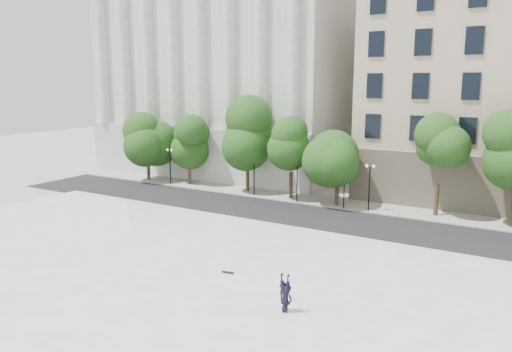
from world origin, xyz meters
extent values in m
plane|color=#B2B0A8|center=(0.00, 0.00, 0.00)|extent=(160.00, 160.00, 0.00)
cube|color=white|center=(0.00, 3.00, 0.23)|extent=(44.00, 22.00, 0.45)
cube|color=black|center=(0.00, 18.00, 0.01)|extent=(60.00, 8.00, 0.02)
cube|color=#B3AFA5|center=(0.00, 24.00, 0.06)|extent=(60.00, 4.00, 0.12)
cube|color=silver|center=(-17.00, 39.00, 12.50)|extent=(30.00, 26.00, 25.00)
cylinder|color=black|center=(-1.74, 22.30, 1.75)|extent=(0.10, 0.10, 3.50)
imported|color=black|center=(-1.74, 22.30, 3.85)|extent=(0.56, 1.78, 0.71)
cylinder|color=black|center=(2.84, 22.30, 1.75)|extent=(0.10, 0.10, 3.50)
imported|color=black|center=(2.84, 22.30, 3.85)|extent=(0.47, 1.77, 0.71)
imported|color=black|center=(8.04, 1.19, 0.70)|extent=(0.76, 1.90, 0.51)
cube|color=black|center=(3.03, 3.80, 0.49)|extent=(0.71, 0.27, 0.07)
cylinder|color=#382619|center=(-21.01, 23.36, 1.42)|extent=(0.36, 0.36, 2.85)
sphere|color=#164112|center=(-21.01, 23.36, 5.29)|extent=(4.37, 4.37, 4.37)
cylinder|color=#382619|center=(-15.35, 23.66, 1.24)|extent=(0.36, 0.36, 2.49)
sphere|color=#164112|center=(-15.35, 23.66, 4.62)|extent=(4.24, 4.24, 4.24)
cylinder|color=#382619|center=(-8.14, 23.97, 1.47)|extent=(0.36, 0.36, 2.93)
sphere|color=#164112|center=(-8.14, 23.97, 5.44)|extent=(4.10, 4.10, 4.10)
cylinder|color=#382619|center=(-2.90, 23.35, 1.31)|extent=(0.36, 0.36, 2.61)
sphere|color=#164112|center=(-2.90, 23.35, 4.85)|extent=(3.46, 3.46, 3.46)
cylinder|color=#382619|center=(1.91, 23.00, 1.28)|extent=(0.36, 0.36, 2.57)
sphere|color=#164112|center=(1.91, 23.00, 4.77)|extent=(4.58, 4.58, 4.58)
cylinder|color=#382619|center=(10.29, 23.99, 1.38)|extent=(0.36, 0.36, 2.76)
sphere|color=#164112|center=(10.29, 23.99, 5.12)|extent=(3.68, 3.68, 3.68)
cylinder|color=black|center=(-17.13, 22.60, 1.86)|extent=(0.12, 0.12, 3.73)
cube|color=black|center=(-17.13, 22.60, 3.73)|extent=(0.60, 0.06, 0.06)
sphere|color=white|center=(-17.43, 22.60, 3.83)|extent=(0.28, 0.28, 0.28)
sphere|color=white|center=(-16.83, 22.60, 3.83)|extent=(0.28, 0.28, 0.28)
cylinder|color=black|center=(-6.55, 22.60, 2.00)|extent=(0.12, 0.12, 3.99)
cube|color=black|center=(-6.55, 22.60, 3.99)|extent=(0.60, 0.06, 0.06)
sphere|color=white|center=(-6.85, 22.60, 4.09)|extent=(0.28, 0.28, 0.28)
sphere|color=white|center=(-6.25, 22.60, 4.09)|extent=(0.28, 0.28, 0.28)
cylinder|color=black|center=(4.99, 22.60, 1.95)|extent=(0.12, 0.12, 3.90)
cube|color=black|center=(4.99, 22.60, 3.90)|extent=(0.60, 0.06, 0.06)
sphere|color=white|center=(4.69, 22.60, 4.00)|extent=(0.28, 0.28, 0.28)
sphere|color=white|center=(5.29, 22.60, 4.00)|extent=(0.28, 0.28, 0.28)
camera|label=1|loc=(18.03, -18.25, 11.11)|focal=35.00mm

